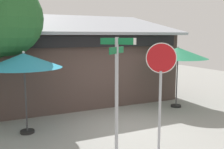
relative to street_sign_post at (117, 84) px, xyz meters
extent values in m
cube|color=gray|center=(1.39, 1.73, -1.89)|extent=(28.00, 28.00, 0.10)
cube|color=#473833|center=(0.94, 6.25, -0.26)|extent=(8.39, 4.47, 3.16)
cube|color=#999EA8|center=(0.94, 6.10, 1.77)|extent=(8.89, 5.09, 1.11)
cube|color=black|center=(0.94, 3.97, 0.97)|extent=(7.79, 0.16, 0.44)
cylinder|color=#A8AAB2|center=(0.00, 0.00, -0.34)|extent=(0.09, 0.09, 3.00)
cube|color=#116B38|center=(0.00, 0.00, 1.06)|extent=(0.59, 0.67, 0.16)
cube|color=#116B38|center=(0.00, 0.00, 0.84)|extent=(0.67, 0.59, 0.16)
cube|color=white|center=(0.30, -0.34, 1.06)|extent=(0.07, 0.07, 0.16)
cylinder|color=#A8AAB2|center=(1.13, -0.27, -0.77)|extent=(0.07, 0.07, 2.13)
cylinder|color=white|center=(1.13, -0.27, 0.63)|extent=(0.63, 0.49, 0.78)
cylinder|color=red|center=(1.13, -0.27, 0.63)|extent=(0.60, 0.47, 0.73)
cylinder|color=black|center=(-1.90, 2.50, -1.80)|extent=(0.44, 0.44, 0.08)
cylinder|color=#333335|center=(-1.90, 2.50, -0.78)|extent=(0.05, 0.05, 2.12)
cone|color=#2D99BC|center=(-1.90, 2.50, 0.45)|extent=(2.30, 2.30, 0.44)
sphere|color=silver|center=(-1.90, 2.50, 0.70)|extent=(0.08, 0.08, 0.08)
cylinder|color=black|center=(4.30, 2.93, -1.80)|extent=(0.44, 0.44, 0.08)
cylinder|color=#333335|center=(4.30, 2.93, -0.77)|extent=(0.05, 0.05, 2.14)
cone|color=#1E724C|center=(4.30, 2.93, 0.48)|extent=(2.48, 2.48, 0.45)
sphere|color=silver|center=(4.30, 2.93, 0.74)|extent=(0.08, 0.08, 0.08)
sphere|color=#28602D|center=(-2.31, 3.51, 1.75)|extent=(2.46, 2.46, 2.46)
camera|label=1|loc=(-2.84, -5.71, 1.19)|focal=41.74mm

